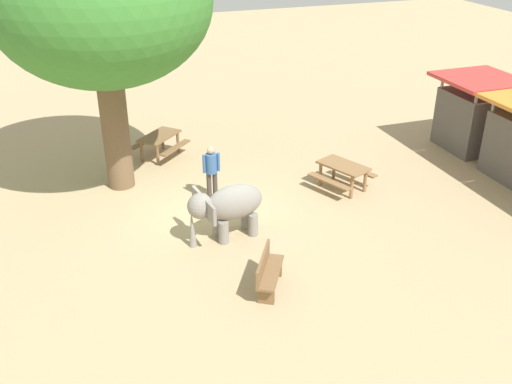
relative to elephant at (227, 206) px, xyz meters
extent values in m
plane|color=tan|center=(-1.35, -0.18, -0.91)|extent=(60.00, 60.00, 0.00)
cylinder|color=gray|center=(0.24, -0.17, -0.61)|extent=(0.26, 0.26, 0.61)
cylinder|color=gray|center=(-0.18, -0.23, -0.61)|extent=(0.26, 0.26, 0.61)
cylinder|color=gray|center=(0.12, 0.66, -0.61)|extent=(0.26, 0.26, 0.61)
cylinder|color=gray|center=(-0.30, 0.60, -0.61)|extent=(0.26, 0.26, 0.61)
ellipsoid|color=gray|center=(-0.03, 0.21, 0.06)|extent=(0.97, 1.61, 0.91)
sphere|color=gray|center=(0.10, -0.72, 0.17)|extent=(0.65, 0.65, 0.65)
cone|color=gray|center=(0.13, -0.96, -0.40)|extent=(0.20, 0.20, 1.02)
cube|color=gray|center=(0.51, -0.56, 0.17)|extent=(0.53, 0.15, 0.49)
cube|color=gray|center=(-0.34, -0.68, 0.17)|extent=(0.53, 0.15, 0.49)
cylinder|color=#3F3833|center=(-2.23, 0.30, -0.50)|extent=(0.14, 0.14, 0.82)
cylinder|color=#3F3833|center=(-2.23, 0.12, -0.50)|extent=(0.14, 0.14, 0.82)
cylinder|color=#33598C|center=(-2.23, 0.21, 0.20)|extent=(0.32, 0.32, 0.58)
sphere|color=tan|center=(-2.23, 0.21, 0.60)|extent=(0.22, 0.22, 0.22)
cylinder|color=#33598C|center=(-2.23, 0.42, 0.21)|extent=(0.09, 0.09, 0.55)
cylinder|color=#33598C|center=(-2.23, 0.00, 0.21)|extent=(0.09, 0.09, 0.55)
cylinder|color=brown|center=(-3.96, -2.19, 0.94)|extent=(0.79, 0.79, 3.71)
cube|color=brown|center=(2.46, 0.26, -0.46)|extent=(1.41, 1.05, 0.06)
cube|color=brown|center=(2.37, 0.11, -0.23)|extent=(1.24, 0.76, 0.40)
cube|color=brown|center=(2.00, 0.52, -0.70)|extent=(0.25, 0.35, 0.42)
cube|color=brown|center=(2.91, -0.01, -0.70)|extent=(0.25, 0.35, 0.42)
cube|color=brown|center=(-5.72, -0.65, -0.16)|extent=(1.62, 1.63, 0.06)
cylinder|color=brown|center=(-6.37, -0.44, -0.55)|extent=(0.10, 0.10, 0.72)
cylinder|color=brown|center=(-5.91, 0.01, -0.55)|extent=(0.10, 0.10, 0.72)
cylinder|color=brown|center=(-5.53, -1.30, -0.55)|extent=(0.10, 0.10, 0.72)
cylinder|color=brown|center=(-5.07, -0.85, -0.55)|extent=(0.10, 0.10, 0.72)
cube|color=brown|center=(-6.17, -1.08, -0.47)|extent=(1.22, 1.24, 0.05)
cube|color=brown|center=(-5.28, -0.21, -0.47)|extent=(1.22, 1.24, 0.05)
cube|color=olive|center=(-1.54, 4.07, -0.16)|extent=(1.70, 1.34, 0.06)
cylinder|color=olive|center=(-1.96, 3.53, -0.55)|extent=(0.10, 0.10, 0.72)
cylinder|color=olive|center=(-2.22, 4.12, -0.55)|extent=(0.10, 0.10, 0.72)
cylinder|color=olive|center=(-0.86, 4.02, -0.55)|extent=(0.10, 0.10, 0.72)
cylinder|color=olive|center=(-1.12, 4.60, -0.55)|extent=(0.10, 0.10, 0.72)
cube|color=olive|center=(-1.29, 3.50, -0.47)|extent=(1.47, 0.83, 0.05)
cube|color=olive|center=(-1.79, 4.63, -0.47)|extent=(1.47, 0.83, 0.05)
cube|color=#59514C|center=(-2.92, 9.71, 0.09)|extent=(2.00, 1.80, 2.00)
cube|color=#C63833|center=(-2.92, 9.71, 1.55)|extent=(2.50, 2.50, 0.12)
cylinder|color=gray|center=(-2.02, 10.52, 0.29)|extent=(0.10, 0.10, 2.40)
cylinder|color=gray|center=(-2.02, 8.90, 0.29)|extent=(0.10, 0.10, 2.40)
cylinder|color=gray|center=(-3.82, 10.52, 0.29)|extent=(0.10, 0.10, 2.40)
cylinder|color=gray|center=(-3.82, 8.90, 0.29)|extent=(0.10, 0.10, 2.40)
cylinder|color=gray|center=(-1.22, 8.90, 0.29)|extent=(0.10, 0.10, 2.40)
camera|label=1|loc=(12.35, -3.55, 6.99)|focal=40.60mm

